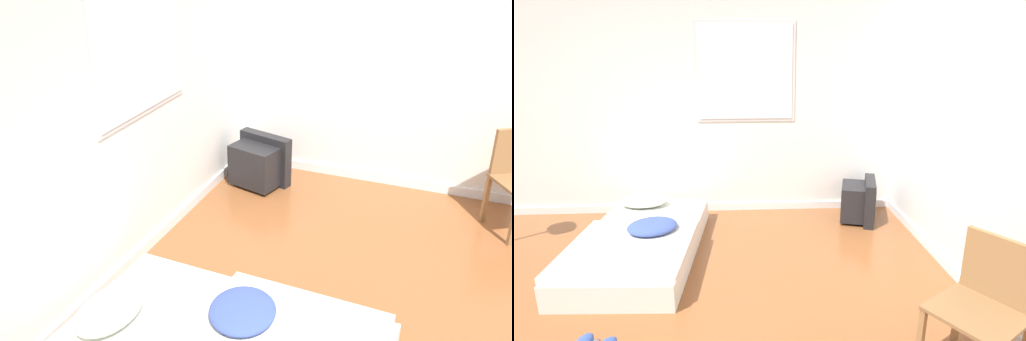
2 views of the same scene
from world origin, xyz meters
TOP-DOWN VIEW (x-y plane):
  - wall_back at (0.01, 2.61)m, footprint 7.42×0.08m
  - crt_tv at (2.02, 2.19)m, footprint 0.49×0.58m

SIDE VIEW (x-z plane):
  - crt_tv at x=2.02m, z-range -0.01..0.48m
  - wall_back at x=0.01m, z-range -0.01..2.59m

